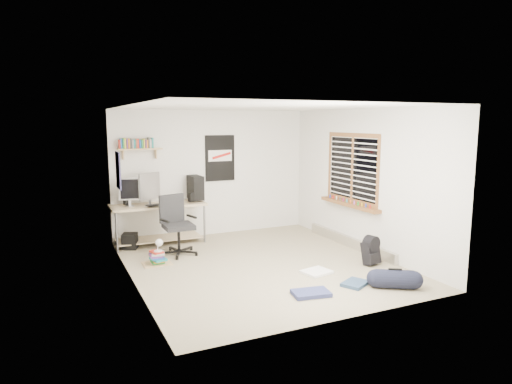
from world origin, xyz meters
name	(u,v)px	position (x,y,z in m)	size (l,w,h in m)	color
floor	(261,265)	(0.00, 0.00, -0.01)	(4.00, 4.50, 0.01)	gray
ceiling	(261,107)	(0.00, 0.00, 2.50)	(4.00, 4.50, 0.01)	white
back_wall	(213,173)	(0.00, 2.25, 1.25)	(4.00, 0.01, 2.50)	silver
left_wall	(130,197)	(-2.00, 0.00, 1.25)	(0.01, 4.50, 2.50)	silver
right_wall	(364,181)	(2.00, 0.00, 1.25)	(0.01, 4.50, 2.50)	silver
desk	(158,224)	(-1.19, 2.00, 0.36)	(1.73, 0.76, 0.79)	tan
monitor_left	(129,194)	(-1.71, 1.92, 0.99)	(0.37, 0.09, 0.40)	#999A9D
monitor_right	(149,191)	(-1.36, 1.84, 1.03)	(0.45, 0.11, 0.49)	#ABACB1
pc_tower	(195,188)	(-0.45, 2.00, 1.02)	(0.21, 0.44, 0.46)	black
keyboard	(157,205)	(-1.28, 1.68, 0.80)	(0.38, 0.13, 0.02)	black
speaker_left	(127,199)	(-1.75, 1.99, 0.89)	(0.10, 0.10, 0.20)	black
speaker_right	(191,197)	(-0.60, 1.78, 0.88)	(0.09, 0.09, 0.18)	black
office_chair	(179,227)	(-1.04, 1.12, 0.49)	(0.68, 0.68, 1.04)	black
wall_shelf	(140,149)	(-1.45, 2.14, 1.78)	(0.80, 0.22, 0.24)	tan
poster_back_wall	(220,158)	(0.15, 2.23, 1.55)	(0.62, 0.03, 0.92)	black
poster_left_wall	(118,170)	(-1.99, 1.20, 1.50)	(0.02, 0.42, 0.60)	navy
window	(352,168)	(1.95, 0.30, 1.45)	(0.10, 1.50, 1.26)	brown
baseboard_heater	(349,242)	(1.96, 0.30, 0.09)	(0.08, 2.50, 0.18)	#B7B2A8
backpack	(371,253)	(1.60, -0.74, 0.20)	(0.27, 0.22, 0.36)	black
duffel_bag	(395,278)	(1.23, -1.72, 0.14)	(0.26, 0.26, 0.51)	black
tshirt	(317,272)	(0.59, -0.73, 0.02)	(0.41, 0.35, 0.04)	white
jeans_a	(311,293)	(0.05, -1.45, 0.03)	(0.49, 0.31, 0.05)	navy
jeans_b	(355,283)	(0.81, -1.39, 0.03)	(0.38, 0.29, 0.05)	navy
book_stack	(157,255)	(-1.51, 0.74, 0.15)	(0.47, 0.38, 0.32)	brown
desk_lamp	(158,241)	(-1.49, 0.72, 0.38)	(0.13, 0.22, 0.22)	silver
subwoofer	(130,241)	(-1.75, 1.83, 0.14)	(0.26, 0.26, 0.29)	black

